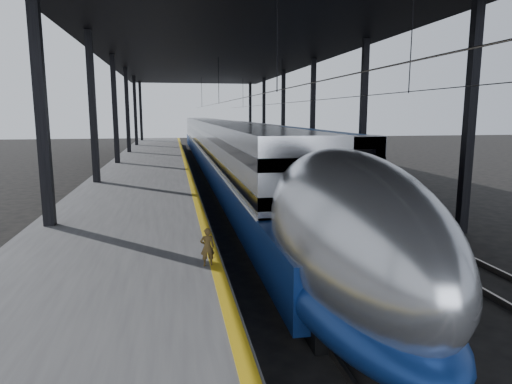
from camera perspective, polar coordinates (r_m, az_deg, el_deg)
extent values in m
plane|color=black|center=(12.03, -1.60, -13.24)|extent=(160.00, 160.00, 0.00)
cube|color=#4C4C4F|center=(31.28, -13.67, 1.79)|extent=(6.00, 80.00, 1.00)
cube|color=gold|center=(31.18, -8.56, 2.87)|extent=(0.30, 80.00, 0.01)
cube|color=slate|center=(31.42, -4.90, 1.29)|extent=(0.08, 80.00, 0.16)
cube|color=slate|center=(31.59, -2.30, 1.37)|extent=(0.08, 80.00, 0.16)
cube|color=slate|center=(32.28, 3.97, 1.53)|extent=(0.08, 80.00, 0.16)
cube|color=slate|center=(32.67, 6.41, 1.59)|extent=(0.08, 80.00, 0.16)
cube|color=black|center=(16.46, -25.18, 8.16)|extent=(0.35, 0.35, 9.00)
cube|color=black|center=(19.53, 25.14, 8.28)|extent=(0.35, 0.35, 9.00)
cube|color=black|center=(26.27, -19.69, 8.78)|extent=(0.35, 0.35, 9.00)
cube|color=black|center=(28.29, 13.25, 9.12)|extent=(0.35, 0.35, 9.00)
cube|color=black|center=(36.18, -17.18, 9.04)|extent=(0.35, 0.35, 9.00)
cube|color=black|center=(37.67, 7.10, 9.41)|extent=(0.35, 0.35, 9.00)
cube|color=black|center=(46.12, -15.75, 9.18)|extent=(0.35, 0.35, 9.00)
cube|color=black|center=(47.30, 3.42, 9.53)|extent=(0.35, 0.35, 9.00)
cube|color=black|center=(56.09, -14.83, 9.27)|extent=(0.35, 0.35, 9.00)
cube|color=black|center=(57.07, 0.99, 9.59)|extent=(0.35, 0.35, 9.00)
cube|color=black|center=(66.07, -14.19, 9.32)|extent=(0.35, 0.35, 9.00)
cube|color=black|center=(66.90, -0.73, 9.62)|extent=(0.35, 0.35, 9.00)
cube|color=black|center=(31.48, -3.98, 18.07)|extent=(18.00, 75.00, 0.45)
cylinder|color=slate|center=(31.17, -3.71, 11.24)|extent=(0.03, 74.00, 0.03)
cylinder|color=slate|center=(32.14, 5.35, 11.17)|extent=(0.03, 74.00, 0.03)
cube|color=#A9ABB0|center=(40.96, -5.28, 6.23)|extent=(2.76, 57.00, 3.81)
cube|color=navy|center=(39.56, -5.05, 4.38)|extent=(2.84, 62.00, 1.48)
cube|color=silver|center=(40.99, -5.27, 5.64)|extent=(2.86, 57.00, 0.10)
cube|color=black|center=(40.91, -5.30, 7.76)|extent=(2.80, 57.00, 0.40)
cube|color=black|center=(40.96, -5.28, 6.23)|extent=(2.80, 57.00, 0.40)
ellipsoid|color=#A9ABB0|center=(10.27, 11.01, -5.39)|extent=(2.76, 8.40, 3.81)
ellipsoid|color=navy|center=(10.61, 10.81, -11.11)|extent=(2.84, 8.40, 1.62)
ellipsoid|color=black|center=(7.80, 18.16, -4.77)|extent=(1.43, 2.20, 0.86)
cube|color=black|center=(10.90, 10.68, -14.80)|extent=(2.09, 2.60, 0.40)
cube|color=black|center=(31.75, -3.66, 1.62)|extent=(2.09, 2.60, 0.40)
cube|color=navy|center=(30.57, 6.14, 4.40)|extent=(2.61, 18.00, 3.54)
cube|color=#95979D|center=(22.69, 12.17, 2.37)|extent=(2.65, 1.20, 3.58)
cube|color=black|center=(22.04, 12.86, 4.20)|extent=(1.58, 0.06, 0.79)
cube|color=maroon|center=(22.18, 12.74, 1.09)|extent=(1.12, 0.06, 0.51)
cube|color=#95979D|center=(49.03, -0.21, 6.47)|extent=(2.61, 18.00, 3.54)
cube|color=#95979D|center=(67.79, -3.08, 7.38)|extent=(2.61, 18.00, 3.54)
cube|color=black|center=(25.15, 9.95, -0.72)|extent=(2.05, 2.40, 0.36)
cube|color=black|center=(46.22, 0.45, 4.18)|extent=(2.05, 2.40, 0.36)
imported|color=#513D1B|center=(11.30, -6.11, -6.86)|extent=(0.36, 0.25, 0.95)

